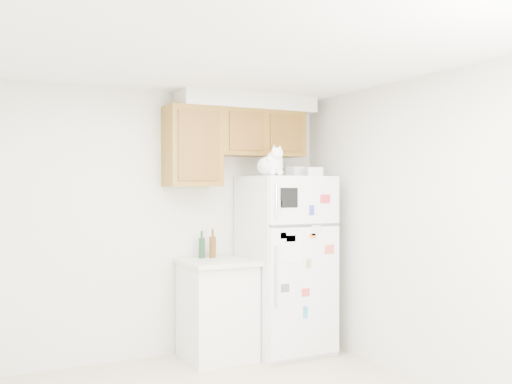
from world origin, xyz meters
TOP-DOWN VIEW (x-y plane):
  - room_shell at (0.12, 0.24)m, footprint 3.84×4.04m
  - refrigerator at (1.38, 1.61)m, footprint 0.76×0.78m
  - base_counter at (0.69, 1.68)m, footprint 0.64×0.64m
  - cat at (1.14, 1.45)m, footprint 0.28×0.41m
  - storage_box_back at (1.58, 1.73)m, footprint 0.20×0.16m
  - storage_box_front at (1.66, 1.53)m, footprint 0.18×0.15m
  - bottle_green at (0.61, 1.87)m, footprint 0.06×0.06m
  - bottle_amber at (0.72, 1.85)m, footprint 0.06×0.06m

SIDE VIEW (x-z plane):
  - base_counter at x=0.69m, z-range 0.00..0.92m
  - refrigerator at x=1.38m, z-range 0.00..1.70m
  - bottle_green at x=0.61m, z-range 0.92..1.18m
  - bottle_amber at x=0.72m, z-range 0.92..1.19m
  - room_shell at x=0.12m, z-range 0.41..2.93m
  - storage_box_front at x=1.66m, z-range 1.70..1.79m
  - storage_box_back at x=1.58m, z-range 1.70..1.80m
  - cat at x=1.14m, z-range 1.66..1.95m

